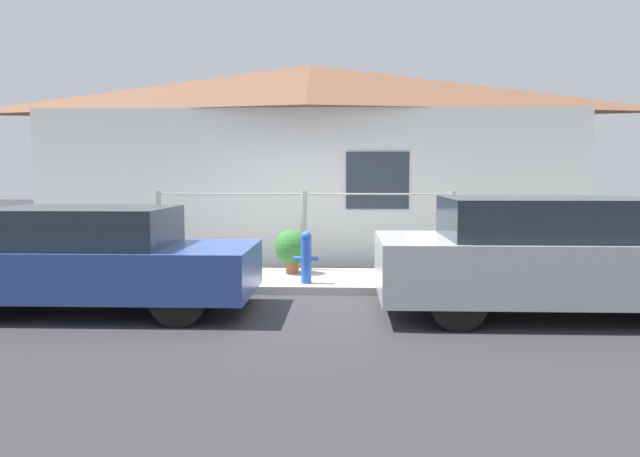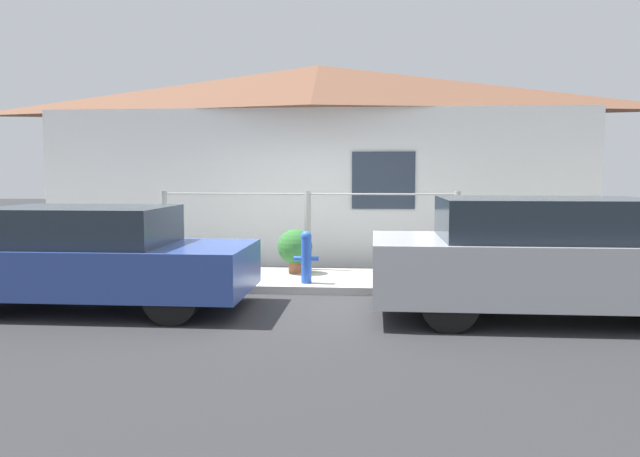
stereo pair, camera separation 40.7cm
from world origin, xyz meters
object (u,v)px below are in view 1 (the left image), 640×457
object	(u,v)px
potted_plant_near_hydrant	(292,248)
potted_plant_by_fence	(187,255)
car_right	(557,256)
car_left	(93,259)
fire_hydrant	(306,256)

from	to	relation	value
potted_plant_near_hydrant	potted_plant_by_fence	bearing A→B (deg)	179.29
car_right	potted_plant_near_hydrant	bearing A→B (deg)	145.16
potted_plant_near_hydrant	potted_plant_by_fence	distance (m)	1.68
car_left	potted_plant_near_hydrant	world-z (taller)	car_left
fire_hydrant	potted_plant_near_hydrant	bearing A→B (deg)	107.33
potted_plant_by_fence	fire_hydrant	bearing A→B (deg)	-24.67
car_right	potted_plant_by_fence	xyz separation A→B (m)	(-5.01, 2.32, -0.31)
fire_hydrant	potted_plant_near_hydrant	size ratio (longest dim) A/B	1.08
car_right	potted_plant_near_hydrant	world-z (taller)	car_right
potted_plant_by_fence	car_right	bearing A→B (deg)	-24.88
car_left	fire_hydrant	size ratio (longest dim) A/B	5.08
car_left	fire_hydrant	world-z (taller)	car_left
car_left	fire_hydrant	xyz separation A→B (m)	(2.51, 1.42, -0.14)
car_right	car_left	bearing A→B (deg)	179.82
car_right	fire_hydrant	bearing A→B (deg)	154.82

